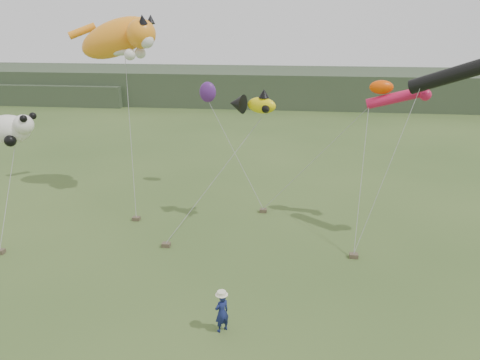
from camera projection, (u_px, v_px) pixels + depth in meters
name	position (u px, v px, depth m)	size (l,w,h in m)	color
ground	(203.00, 299.00, 17.88)	(120.00, 120.00, 0.00)	#385123
headland	(246.00, 87.00, 59.52)	(90.00, 13.00, 4.00)	#2D3D28
festival_attendant	(222.00, 312.00, 15.86)	(0.53, 0.35, 1.47)	navy
sandbag_anchors	(185.00, 235.00, 23.01)	(16.40, 6.52, 0.20)	brown
cat_kite	(121.00, 38.00, 25.87)	(5.62, 3.00, 3.27)	orange
fish_kite	(252.00, 104.00, 22.71)	(2.57, 1.70, 1.26)	yellow
tube_kites	(439.00, 82.00, 20.82)	(5.22, 3.45, 2.86)	black
panda_kite	(11.00, 129.00, 24.35)	(2.71, 1.75, 1.68)	white
misc_kites	(266.00, 90.00, 25.82)	(10.40, 4.83, 1.96)	#EF4802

